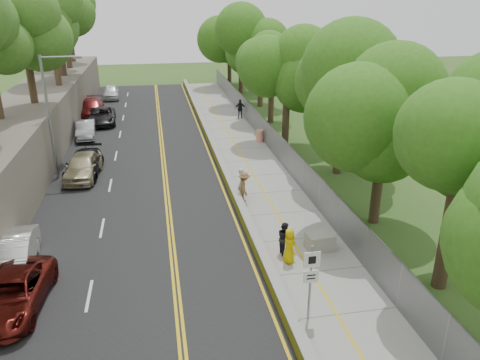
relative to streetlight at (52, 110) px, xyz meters
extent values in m
plane|color=#33511E|center=(10.46, -14.00, -4.64)|extent=(140.00, 140.00, 0.00)
cube|color=black|center=(5.06, 1.00, -4.62)|extent=(11.20, 66.00, 0.04)
cube|color=gray|center=(13.01, 1.00, -4.61)|extent=(4.20, 66.00, 0.05)
cube|color=#E4F213|center=(10.71, 1.00, -4.34)|extent=(0.42, 66.00, 0.60)
cube|color=#595147|center=(-3.04, 1.00, -2.64)|extent=(5.00, 66.00, 4.00)
cube|color=slate|center=(15.11, 1.00, -3.64)|extent=(0.04, 66.00, 2.00)
cylinder|color=gray|center=(-0.24, 0.00, -0.64)|extent=(0.18, 0.18, 8.00)
cylinder|color=gray|center=(0.87, 0.00, 3.21)|extent=(2.30, 0.13, 0.13)
cube|color=gray|center=(1.95, 0.00, 3.16)|extent=(0.50, 0.22, 0.14)
cylinder|color=gray|center=(11.51, -17.00, -3.04)|extent=(0.09, 0.09, 3.10)
cube|color=white|center=(11.51, -17.03, -2.04)|extent=(0.62, 0.04, 0.62)
cube|color=white|center=(11.51, -17.03, -2.74)|extent=(0.56, 0.04, 0.50)
cylinder|color=#CF3D00|center=(14.76, 5.59, -4.11)|extent=(0.59, 0.59, 0.97)
cube|color=gray|center=(13.66, -12.18, -4.18)|extent=(1.31, 1.03, 0.82)
imported|color=silver|center=(-0.14, -11.39, -3.85)|extent=(1.84, 4.62, 1.49)
imported|color=#52120E|center=(0.57, -14.36, -3.91)|extent=(2.68, 5.11, 1.37)
imported|color=black|center=(1.46, 0.24, -3.85)|extent=(2.37, 5.24, 1.49)
imported|color=#C7B892|center=(1.46, -0.31, -3.77)|extent=(2.36, 5.01, 1.66)
imported|color=#A4A7AC|center=(0.51, 9.50, -3.90)|extent=(1.84, 4.36, 1.40)
imported|color=black|center=(1.46, 14.03, -3.87)|extent=(2.73, 5.40, 1.46)
imported|color=maroon|center=(0.16, 17.39, -3.79)|extent=(2.40, 5.64, 1.62)
imported|color=silver|center=(1.46, 25.85, -3.83)|extent=(1.98, 4.56, 1.53)
imported|color=#D2B001|center=(11.91, -13.00, -3.76)|extent=(0.65, 0.88, 1.66)
imported|color=beige|center=(11.21, -5.23, -3.70)|extent=(0.50, 0.69, 1.77)
imported|color=black|center=(11.91, -12.22, -3.80)|extent=(0.63, 0.79, 1.59)
imported|color=brown|center=(11.21, -6.00, -3.69)|extent=(0.73, 1.19, 1.79)
imported|color=black|center=(14.66, 13.74, -3.66)|extent=(1.13, 0.56, 1.86)
camera|label=1|loc=(6.37, -30.69, 6.69)|focal=35.00mm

